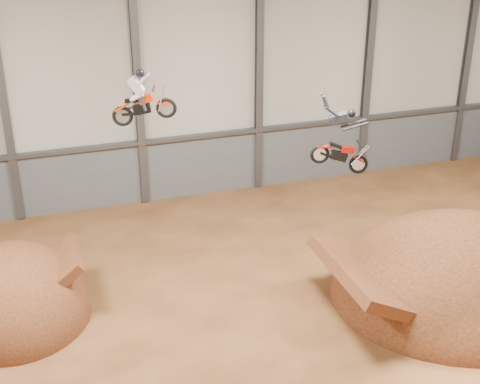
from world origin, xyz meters
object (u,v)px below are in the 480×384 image
Objects in this scene: takeoff_ramp at (18,314)px; landing_ramp at (457,293)px; fmx_rider_a at (145,93)px; fmx_rider_b at (338,135)px.

takeoff_ramp is 0.61× the size of landing_ramp.
takeoff_ramp is 11.02m from fmx_rider_a.
takeoff_ramp is at bearing 176.78° from fmx_rider_b.
takeoff_ramp is 14.95m from fmx_rider_b.
landing_ramp reaches higher than takeoff_ramp.
takeoff_ramp is at bearing 166.76° from landing_ramp.
landing_ramp is 3.72× the size of fmx_rider_b.
fmx_rider_a reaches higher than landing_ramp.
fmx_rider_a is at bearing 168.36° from landing_ramp.
fmx_rider_a reaches higher than takeoff_ramp.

